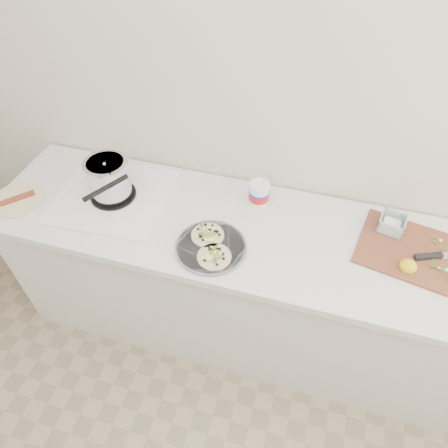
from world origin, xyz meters
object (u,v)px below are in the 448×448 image
(tub, at_px, (260,192))
(bacon_plate, at_px, (18,200))
(cutboard, at_px, (418,249))
(stove, at_px, (111,184))
(taco_plate, at_px, (211,246))

(tub, xyz_separation_m, bacon_plate, (-1.13, -0.32, -0.06))
(cutboard, xyz_separation_m, bacon_plate, (-1.85, -0.21, -0.01))
(stove, distance_m, cutboard, 1.41)
(taco_plate, xyz_separation_m, cutboard, (0.86, 0.23, 0.00))
(tub, bearing_deg, cutboard, -8.76)
(stove, relative_size, taco_plate, 1.82)
(taco_plate, xyz_separation_m, tub, (0.14, 0.34, 0.05))
(taco_plate, height_order, tub, tub)
(stove, distance_m, taco_plate, 0.58)
(taco_plate, relative_size, tub, 1.42)
(tub, relative_size, bacon_plate, 0.87)
(cutboard, relative_size, bacon_plate, 2.20)
(stove, height_order, taco_plate, stove)
(tub, bearing_deg, bacon_plate, -164.21)
(stove, bearing_deg, taco_plate, -20.96)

